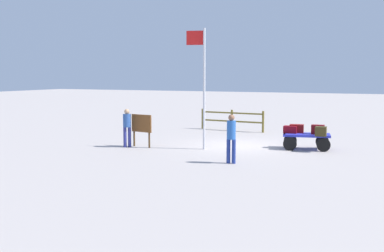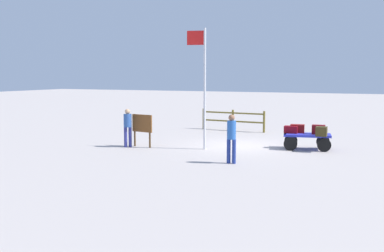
% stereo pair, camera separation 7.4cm
% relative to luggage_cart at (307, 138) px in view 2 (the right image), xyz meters
% --- Properties ---
extents(ground_plane, '(120.00, 120.00, 0.00)m').
position_rel_luggage_cart_xyz_m(ground_plane, '(2.88, 0.15, -0.47)').
color(ground_plane, '#AEA39D').
extents(luggage_cart, '(2.11, 1.46, 0.67)m').
position_rel_luggage_cart_xyz_m(luggage_cart, '(0.00, 0.00, 0.00)').
color(luggage_cart, '#2C34C8').
rests_on(luggage_cart, ground).
extents(suitcase_dark, '(0.58, 0.39, 0.31)m').
position_rel_luggage_cart_xyz_m(suitcase_dark, '(0.68, 0.01, 0.35)').
color(suitcase_dark, maroon).
rests_on(suitcase_dark, luggage_cart).
extents(suitcase_tan, '(0.58, 0.42, 0.39)m').
position_rel_luggage_cart_xyz_m(suitcase_tan, '(-0.47, -0.08, 0.39)').
color(suitcase_tan, maroon).
rests_on(suitcase_tan, luggage_cart).
extents(suitcase_maroon, '(0.46, 0.41, 0.39)m').
position_rel_luggage_cart_xyz_m(suitcase_maroon, '(-0.68, 0.49, 0.39)').
color(suitcase_maroon, '#3C3316').
rests_on(suitcase_maroon, luggage_cart).
extents(suitcase_navy, '(0.64, 0.47, 0.35)m').
position_rel_luggage_cart_xyz_m(suitcase_navy, '(0.46, -0.26, 0.37)').
color(suitcase_navy, maroon).
rests_on(suitcase_navy, luggage_cart).
extents(worker_lead, '(0.34, 0.33, 1.77)m').
position_rel_luggage_cart_xyz_m(worker_lead, '(1.89, 4.30, 0.56)').
color(worker_lead, navy).
rests_on(worker_lead, ground).
extents(worker_trailing, '(0.48, 0.48, 1.69)m').
position_rel_luggage_cart_xyz_m(worker_trailing, '(7.28, 2.63, 0.53)').
color(worker_trailing, navy).
rests_on(worker_trailing, ground).
extents(flagpole, '(0.84, 0.20, 5.12)m').
position_rel_luggage_cart_xyz_m(flagpole, '(4.08, 1.76, 2.53)').
color(flagpole, silver).
rests_on(flagpole, ground).
extents(signboard, '(1.07, 0.24, 1.44)m').
position_rel_luggage_cart_xyz_m(signboard, '(6.74, 2.32, 0.48)').
color(signboard, '#4C3319').
rests_on(signboard, ground).
extents(wooden_fence, '(3.84, 0.42, 1.18)m').
position_rel_luggage_cart_xyz_m(wooden_fence, '(5.05, -4.96, 0.21)').
color(wooden_fence, brown).
rests_on(wooden_fence, ground).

